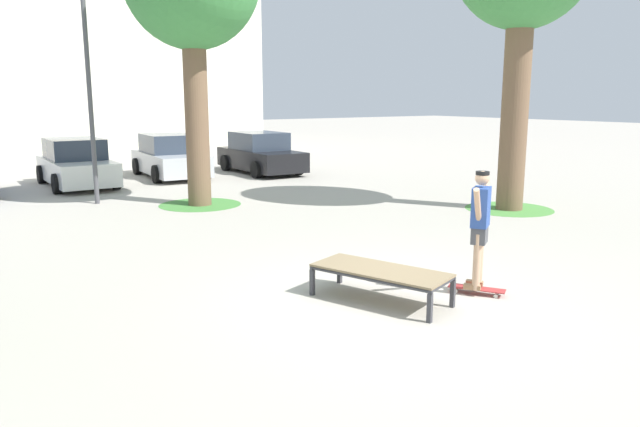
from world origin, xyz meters
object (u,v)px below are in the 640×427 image
Objects in this scene: skate_box at (381,272)px; light_post at (87,56)px; skater at (480,221)px; skateboard at (477,289)px; car_silver at (170,157)px; car_white at (76,164)px; car_black at (260,154)px.

skate_box is 10.87m from light_post.
skateboard is at bearing -57.73° from skater.
car_silver is (2.30, 14.40, 0.28)m from skate_box.
skater is 14.63m from car_white.
car_black is at bearing 73.57° from skateboard.
car_black is (4.20, 14.23, 0.61)m from skateboard.
skater reaches higher than car_black.
car_silver is 6.30m from light_post.
light_post reaches higher than skater.
car_white is (-0.95, 13.90, 0.28)m from skate_box.
car_white is (-2.29, 14.45, -0.38)m from skater.
skateboard is 14.85m from car_black.
skate_box is 1.21× the size of skater.
skater is at bearing -81.00° from car_white.
car_silver is at bearing 80.92° from skate_box.
light_post is (-2.60, 10.79, 2.75)m from skater.
car_white is 4.83m from light_post.
light_post reaches higher than car_silver.
skateboard is 11.72m from light_post.
car_black reaches higher than skate_box.
light_post is (-0.31, -3.66, 3.13)m from car_white.
skater is (1.34, -0.55, 0.66)m from skate_box.
car_white is 6.49m from car_black.
light_post is at bearing -153.17° from car_black.
skater is 0.39× the size of car_silver.
car_black is 0.73× the size of light_post.
skate_box is 14.76m from car_black.
skater is 0.29× the size of light_post.
car_white reaches higher than skateboard.
skater reaches higher than car_silver.
car_silver is (0.96, 14.94, -0.38)m from skater.
car_white is at bearing 85.14° from light_post.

